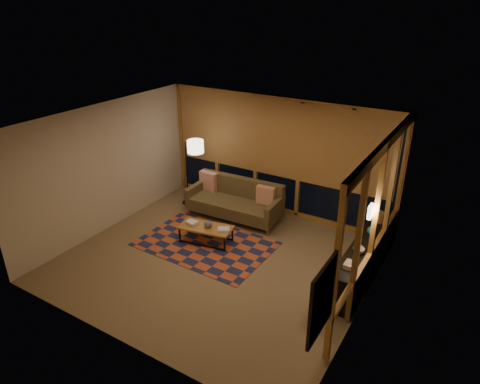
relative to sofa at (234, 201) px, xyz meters
The scene contains 21 objects.
floor 1.80m from the sofa, 68.51° to the right, with size 5.50×5.00×0.01m, color #977D54.
ceiling 2.86m from the sofa, 68.51° to the right, with size 5.50×5.00×0.01m, color silver.
walls 1.97m from the sofa, 68.51° to the right, with size 5.51×5.01×2.70m.
window_wall_back 1.38m from the sofa, 51.45° to the left, with size 5.30×0.16×2.60m, color #AD8139, non-canonical shape.
window_wall_right 3.59m from the sofa, 17.18° to the right, with size 0.16×3.70×2.60m, color #AD8139, non-canonical shape.
wall_art 4.93m from the sofa, 46.06° to the right, with size 0.06×0.74×0.94m, color red, non-canonical shape.
wall_sconce 3.64m from the sofa, 19.84° to the right, with size 0.12×0.18×0.22m, color #F5E5D0, non-canonical shape.
sofa is the anchor object (origin of this frame).
pillow_left 0.89m from the sofa, 166.39° to the left, with size 0.45×0.15×0.45m, color #BA3115, non-canonical shape.
pillow_right 0.75m from the sofa, 15.43° to the left, with size 0.41×0.14×0.41m, color #BA3115, non-canonical shape.
area_rug 1.35m from the sofa, 85.28° to the right, with size 2.63×1.75×0.01m, color #B5502C.
coffee_table 1.23m from the sofa, 86.62° to the right, with size 1.09×0.50×0.36m, color #AD8139, non-canonical shape.
book_stack_a 1.29m from the sofa, 100.17° to the right, with size 0.25×0.20×0.07m, color silver, non-canonical shape.
book_stack_b 1.24m from the sofa, 67.98° to the right, with size 0.25×0.20×0.05m, color silver, non-canonical shape.
ceramic_pot 1.21m from the sofa, 83.85° to the right, with size 0.16×0.16×0.16m, color #2A2A2A.
floor_lamp 1.43m from the sofa, behind, with size 0.57×0.37×1.70m, color black, non-canonical shape.
bookshelf 3.19m from the sofa, 11.32° to the right, with size 0.40×2.67×0.67m, color black, non-canonical shape.
basket 3.14m from the sofa, ahead, with size 0.24×0.24×0.18m, color olive.
teal_bowl 3.16m from the sofa, ahead, with size 0.15×0.15×0.15m, color #1B7A71.
vase 3.32m from the sofa, 18.61° to the right, with size 0.20×0.20×0.21m, color #9E8567.
shelf_book_stack 3.49m from the sofa, 25.83° to the right, with size 0.18×0.25×0.07m, color silver, non-canonical shape.
Camera 1 is at (3.95, -5.70, 4.61)m, focal length 32.00 mm.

